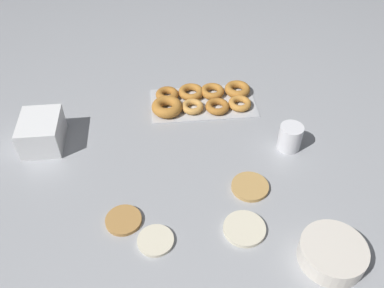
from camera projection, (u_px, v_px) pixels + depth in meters
ground_plane at (174, 185)px, 1.20m from camera, size 3.00×3.00×0.00m
pancake_0 at (124, 220)px, 1.10m from camera, size 0.10×0.10×0.01m
pancake_1 at (250, 187)px, 1.19m from camera, size 0.11×0.11×0.01m
pancake_2 at (244, 229)px, 1.08m from camera, size 0.11×0.11×0.01m
pancake_3 at (156, 240)px, 1.06m from camera, size 0.10×0.10×0.01m
donut_tray at (200, 100)px, 1.48m from camera, size 0.38×0.20×0.04m
batter_bowl at (332, 253)px, 1.01m from camera, size 0.17×0.17×0.05m
container_stack at (42, 132)px, 1.30m from camera, size 0.13×0.16×0.10m
paper_cup at (290, 137)px, 1.29m from camera, size 0.07×0.07×0.09m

